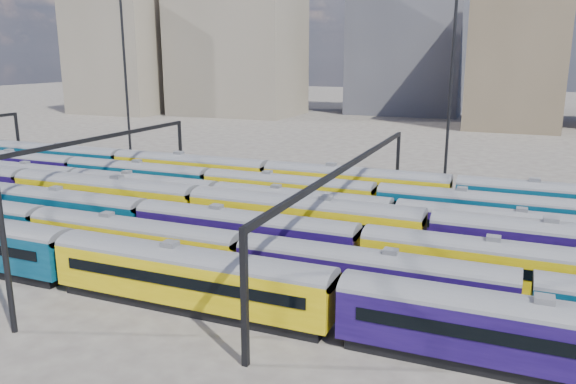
% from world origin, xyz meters
% --- Properties ---
extents(ground, '(500.00, 500.00, 0.00)m').
position_xyz_m(ground, '(0.00, 0.00, 0.00)').
color(ground, '#46403B').
rests_on(ground, ground).
extents(rake_0, '(103.37, 3.03, 5.10)m').
position_xyz_m(rake_0, '(3.32, -15.00, 2.68)').
color(rake_0, black).
rests_on(rake_0, ground).
extents(rake_1, '(135.54, 2.83, 4.76)m').
position_xyz_m(rake_1, '(14.41, -10.00, 2.50)').
color(rake_1, black).
rests_on(rake_1, ground).
extents(rake_2, '(120.19, 2.93, 4.93)m').
position_xyz_m(rake_2, '(12.41, -5.00, 2.59)').
color(rake_2, black).
rests_on(rake_2, ground).
extents(rake_3, '(131.23, 3.20, 5.40)m').
position_xyz_m(rake_3, '(16.67, 0.00, 2.83)').
color(rake_3, black).
rests_on(rake_3, ground).
extents(rake_4, '(112.20, 2.74, 4.60)m').
position_xyz_m(rake_4, '(-5.96, 5.00, 2.41)').
color(rake_4, black).
rests_on(rake_4, ground).
extents(rake_5, '(118.22, 2.88, 4.85)m').
position_xyz_m(rake_5, '(-9.82, 10.00, 2.55)').
color(rake_5, black).
rests_on(rake_5, ground).
extents(rake_6, '(129.42, 3.16, 5.32)m').
position_xyz_m(rake_6, '(-4.62, 15.00, 2.79)').
color(rake_6, black).
rests_on(rake_6, ground).
extents(gantry_1, '(0.35, 40.35, 8.03)m').
position_xyz_m(gantry_1, '(-20.00, 0.00, 6.79)').
color(gantry_1, black).
rests_on(gantry_1, ground).
extents(gantry_2, '(0.35, 40.35, 8.03)m').
position_xyz_m(gantry_2, '(10.00, 0.00, 6.79)').
color(gantry_2, black).
rests_on(gantry_2, ground).
extents(mast_1, '(1.40, 0.50, 25.60)m').
position_xyz_m(mast_1, '(-30.00, 22.00, 13.97)').
color(mast_1, black).
rests_on(mast_1, ground).
extents(mast_3, '(1.40, 0.50, 25.60)m').
position_xyz_m(mast_3, '(15.00, 24.00, 13.97)').
color(mast_3, black).
rests_on(mast_3, ground).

